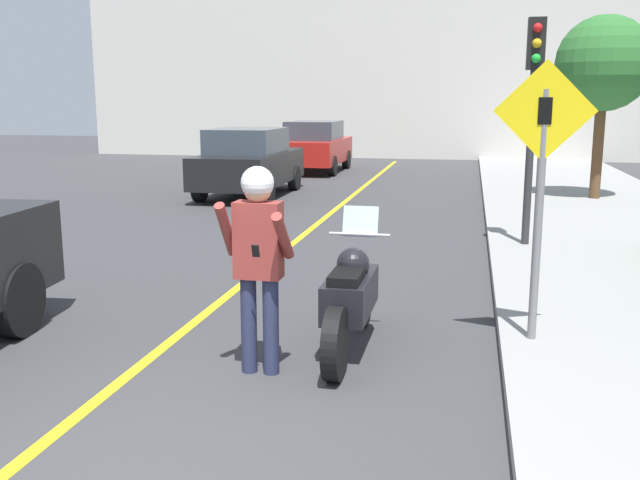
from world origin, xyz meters
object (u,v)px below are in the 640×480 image
at_px(parked_car_red, 315,146).
at_px(street_tree, 604,65).
at_px(parked_car_black, 249,162).
at_px(motorcycle, 350,298).
at_px(crossing_sign, 541,175).
at_px(person_biker, 258,247).
at_px(traffic_light, 534,89).

bearing_deg(parked_car_red, street_tree, -37.05).
height_order(street_tree, parked_car_red, street_tree).
bearing_deg(parked_car_black, parked_car_red, 87.06).
bearing_deg(parked_car_red, parked_car_black, -92.94).
height_order(motorcycle, street_tree, street_tree).
bearing_deg(parked_car_black, crossing_sign, -59.59).
height_order(person_biker, crossing_sign, crossing_sign).
bearing_deg(crossing_sign, parked_car_black, 120.41).
xyz_separation_m(crossing_sign, street_tree, (2.21, 10.58, 1.45)).
distance_m(motorcycle, person_biker, 1.20).
bearing_deg(parked_car_red, person_biker, -79.30).
relative_size(motorcycle, street_tree, 0.54).
relative_size(motorcycle, parked_car_red, 0.52).
height_order(parked_car_black, parked_car_red, same).
relative_size(crossing_sign, parked_car_black, 0.62).
bearing_deg(person_biker, traffic_light, 65.24).
xyz_separation_m(traffic_light, parked_car_red, (-5.97, 11.87, -1.68)).
bearing_deg(motorcycle, parked_car_red, 103.37).
xyz_separation_m(crossing_sign, parked_car_black, (-6.03, 10.27, -0.84)).
relative_size(street_tree, parked_car_black, 0.98).
bearing_deg(street_tree, crossing_sign, -101.82).
xyz_separation_m(parked_car_black, parked_car_red, (0.32, 6.29, 0.00)).
height_order(traffic_light, parked_car_black, traffic_light).
xyz_separation_m(street_tree, parked_car_red, (-7.92, 5.98, -2.29)).
distance_m(motorcycle, traffic_light, 5.71).
bearing_deg(crossing_sign, motorcycle, -170.81).
distance_m(motorcycle, crossing_sign, 2.09).
xyz_separation_m(traffic_light, parked_car_black, (-6.29, 5.58, -1.68)).
xyz_separation_m(person_biker, parked_car_red, (-3.33, 17.60, -0.28)).
height_order(traffic_light, parked_car_red, traffic_light).
relative_size(person_biker, parked_car_red, 0.43).
bearing_deg(motorcycle, street_tree, 70.14).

